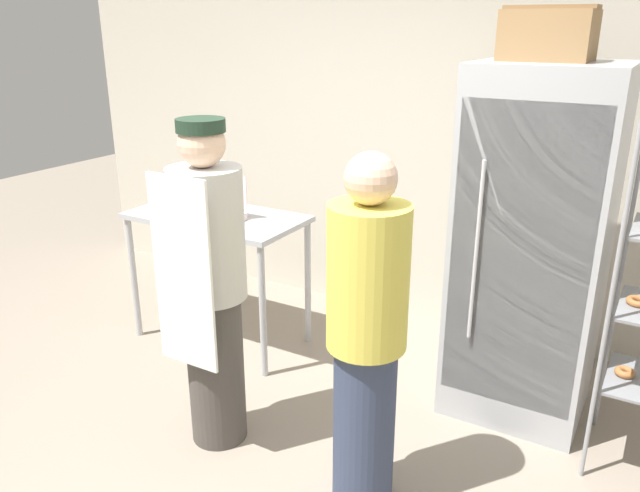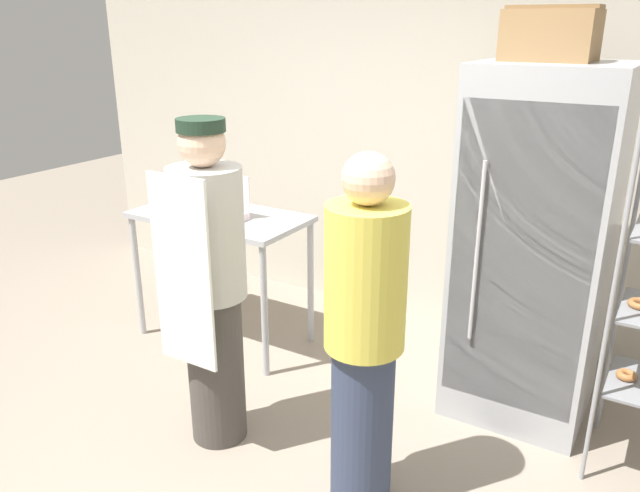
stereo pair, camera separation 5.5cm
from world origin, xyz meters
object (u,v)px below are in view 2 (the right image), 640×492
cardboard_storage_box (551,34)px  person_baker (210,284)px  donut_box (225,214)px  refrigerator (534,249)px  person_customer (364,337)px  blender_pitcher (190,192)px

cardboard_storage_box → person_baker: 2.12m
donut_box → cardboard_storage_box: (1.85, 0.37, 1.12)m
refrigerator → person_customer: 1.26m
refrigerator → cardboard_storage_box: cardboard_storage_box is taller
person_baker → person_customer: (0.89, -0.01, -0.05)m
blender_pitcher → person_baker: 1.34m
donut_box → blender_pitcher: (-0.39, 0.10, 0.07)m
refrigerator → donut_box: bearing=-169.9°
cardboard_storage_box → person_customer: cardboard_storage_box is taller
person_customer → donut_box: bearing=150.2°
refrigerator → blender_pitcher: 2.31m
refrigerator → person_baker: 1.77m
donut_box → blender_pitcher: bearing=165.4°
donut_box → blender_pitcher: size_ratio=1.09×
blender_pitcher → person_baker: (0.96, -0.92, -0.14)m
cardboard_storage_box → person_baker: cardboard_storage_box is taller
blender_pitcher → person_customer: (1.85, -0.94, -0.19)m
person_baker → refrigerator: bearing=41.0°
refrigerator → blender_pitcher: bearing=-174.1°
refrigerator → donut_box: size_ratio=6.88×
donut_box → person_customer: bearing=-29.8°
donut_box → cardboard_storage_box: size_ratio=0.65×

